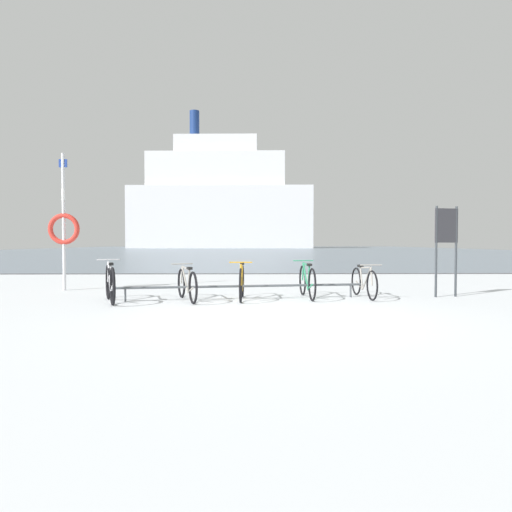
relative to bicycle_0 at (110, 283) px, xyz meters
name	(u,v)px	position (x,y,z in m)	size (l,w,h in m)	color
ground	(253,251)	(3.28, 52.03, -0.42)	(80.00, 132.00, 0.08)	silver
bike_rack	(243,287)	(2.65, 0.40, -0.11)	(5.27, 0.83, 0.31)	#4C5156
bicycle_0	(110,283)	(0.00, 0.00, 0.00)	(0.73, 1.66, 0.85)	black
bicycle_1	(187,284)	(1.51, 0.20, -0.04)	(0.70, 1.63, 0.75)	black
bicycle_2	(242,282)	(2.64, 0.32, -0.01)	(0.46, 1.65, 0.82)	black
bicycle_3	(307,281)	(4.05, 0.62, -0.02)	(0.46, 1.73, 0.80)	black
bicycle_4	(364,282)	(5.28, 0.65, -0.04)	(0.46, 1.67, 0.75)	black
info_sign	(446,235)	(7.13, 0.78, 0.97)	(0.55, 0.15, 2.00)	#33383D
rescue_post	(64,226)	(-1.84, 2.27, 1.23)	(0.79, 0.12, 3.42)	silver
ferry_ship	(220,202)	(-3.30, 86.12, 9.20)	(37.57, 12.23, 28.54)	white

